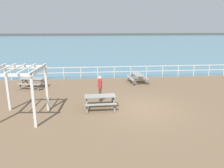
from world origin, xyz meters
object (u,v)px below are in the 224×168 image
picnic_table_near_left (33,81)px  picnic_table_near_right (100,99)px  picnic_table_mid_centre (137,76)px  lattice_pergola (18,81)px  visitor (100,87)px

picnic_table_near_left → picnic_table_near_right: 6.94m
picnic_table_mid_centre → lattice_pergola: size_ratio=0.71×
picnic_table_near_left → picnic_table_mid_centre: (8.43, 0.77, 0.00)m
lattice_pergola → visitor: bearing=32.6°
picnic_table_mid_centre → visitor: 5.49m
lattice_pergola → picnic_table_mid_centre: bearing=45.7°
visitor → picnic_table_near_right: bearing=-99.4°
picnic_table_near_left → picnic_table_mid_centre: same height
picnic_table_near_right → visitor: (0.06, 1.24, 0.36)m
picnic_table_near_right → visitor: visitor is taller
picnic_table_near_left → lattice_pergola: (0.82, -5.79, 1.41)m
picnic_table_near_right → picnic_table_mid_centre: (3.41, 5.57, 0.00)m
picnic_table_near_right → visitor: size_ratio=1.11×
picnic_table_near_right → picnic_table_near_left: bearing=134.7°
picnic_table_near_left → visitor: size_ratio=1.28×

